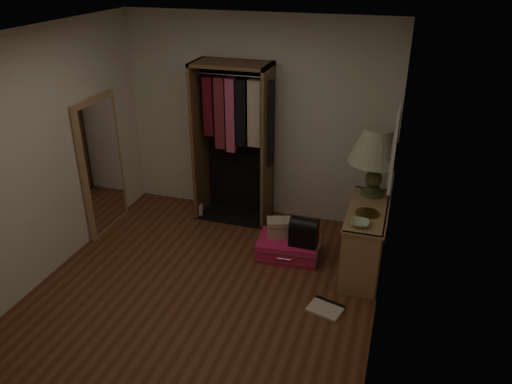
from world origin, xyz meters
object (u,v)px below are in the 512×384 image
at_px(floor_mirror, 102,166).
at_px(console_bookshelf, 365,236).
at_px(pink_suitcase, 288,247).
at_px(black_bag, 304,231).
at_px(table_lamp, 377,147).
at_px(train_case, 280,228).
at_px(white_jug, 199,210).
at_px(open_wardrobe, 237,130).

bearing_deg(floor_mirror, console_bookshelf, 0.76).
xyz_separation_m(pink_suitcase, black_bag, (0.19, -0.05, 0.28)).
distance_m(black_bag, table_lamp, 1.22).
xyz_separation_m(pink_suitcase, train_case, (-0.12, 0.06, 0.21)).
bearing_deg(white_jug, pink_suitcase, -23.17).
bearing_deg(white_jug, black_bag, -22.22).
height_order(floor_mirror, pink_suitcase, floor_mirror).
bearing_deg(open_wardrobe, table_lamp, -12.41).
xyz_separation_m(table_lamp, white_jug, (-2.25, 0.21, -1.23)).
bearing_deg(open_wardrobe, pink_suitcase, -40.82).
xyz_separation_m(floor_mirror, table_lamp, (3.24, 0.39, 0.47)).
relative_size(console_bookshelf, black_bag, 3.29).
distance_m(open_wardrobe, pink_suitcase, 1.61).
bearing_deg(pink_suitcase, train_case, 150.23).
bearing_deg(open_wardrobe, black_bag, -37.19).
distance_m(console_bookshelf, floor_mirror, 3.27).
bearing_deg(black_bag, console_bookshelf, 8.99).
relative_size(floor_mirror, black_bag, 4.99).
distance_m(floor_mirror, train_case, 2.32).
bearing_deg(floor_mirror, table_lamp, 6.80).
distance_m(pink_suitcase, train_case, 0.25).
bearing_deg(console_bookshelf, train_case, 178.88).
bearing_deg(floor_mirror, train_case, 1.58).
height_order(black_bag, white_jug, black_bag).
height_order(floor_mirror, white_jug, floor_mirror).
distance_m(floor_mirror, black_bag, 2.61).
relative_size(open_wardrobe, pink_suitcase, 2.74).
bearing_deg(console_bookshelf, floor_mirror, -179.24).
xyz_separation_m(open_wardrobe, train_case, (0.77, -0.71, -0.89)).
relative_size(floor_mirror, table_lamp, 2.20).
relative_size(pink_suitcase, train_case, 2.10).
distance_m(floor_mirror, table_lamp, 3.30).
bearing_deg(white_jug, train_case, -22.95).
xyz_separation_m(console_bookshelf, white_jug, (-2.25, 0.56, -0.31)).
relative_size(pink_suitcase, table_lamp, 0.97).
xyz_separation_m(open_wardrobe, floor_mirror, (-1.49, -0.77, -0.36)).
xyz_separation_m(console_bookshelf, open_wardrobe, (-1.75, 0.73, 0.82)).
bearing_deg(table_lamp, floor_mirror, -173.20).
bearing_deg(table_lamp, console_bookshelf, -90.61).
bearing_deg(table_lamp, open_wardrobe, 167.59).
distance_m(console_bookshelf, train_case, 0.98).
distance_m(table_lamp, white_jug, 2.57).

